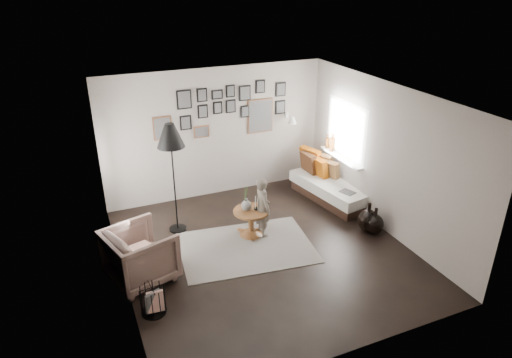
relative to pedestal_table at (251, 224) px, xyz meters
name	(u,v)px	position (x,y,z in m)	size (l,w,h in m)	color
ground	(265,251)	(0.01, -0.57, -0.23)	(4.80, 4.80, 0.00)	black
wall_back	(216,133)	(0.01, 1.83, 1.07)	(4.50, 4.50, 0.00)	gray
wall_front	(356,265)	(0.01, -2.97, 1.07)	(4.50, 4.50, 0.00)	gray
wall_left	(116,208)	(-2.24, -0.57, 1.07)	(4.80, 4.80, 0.00)	gray
wall_right	(385,158)	(2.26, -0.57, 1.07)	(4.80, 4.80, 0.00)	gray
ceiling	(267,97)	(0.01, -0.57, 2.37)	(4.80, 4.80, 0.00)	white
door_left	(108,189)	(-2.22, 0.63, 0.82)	(0.00, 2.14, 2.14)	white
window_right	(337,153)	(2.19, 0.77, 0.71)	(0.15, 1.32, 1.30)	white
gallery_wall	(229,110)	(0.30, 1.81, 1.52)	(2.74, 0.03, 1.08)	brown
wall_sconce	(292,120)	(1.56, 1.56, 1.24)	(0.18, 0.36, 0.16)	white
rug	(246,247)	(-0.23, -0.35, -0.22)	(2.18, 1.53, 0.01)	#B4AB9E
pedestal_table	(251,224)	(0.00, 0.00, 0.00)	(0.62, 0.62, 0.49)	brown
vase	(246,204)	(-0.08, 0.02, 0.40)	(0.18, 0.18, 0.44)	black
candles	(257,203)	(0.11, 0.00, 0.37)	(0.11, 0.11, 0.23)	black
daybed	(329,185)	(2.01, 0.70, 0.05)	(1.07, 1.92, 0.88)	black
magazine_on_daybed	(348,192)	(2.01, 0.06, 0.19)	(0.20, 0.27, 0.01)	black
armchair	(140,255)	(-1.99, -0.51, 0.19)	(0.89, 0.92, 0.84)	brown
armchair_cushion	(139,250)	(-1.99, -0.46, 0.25)	(0.38, 0.38, 0.09)	white
floor_lamp	(171,140)	(-1.14, 0.68, 1.49)	(0.46, 0.46, 1.99)	black
magazine_basket	(153,300)	(-1.99, -1.32, -0.02)	(0.36, 0.36, 0.41)	black
demijohn_large	(368,220)	(1.95, -0.69, -0.01)	(0.36, 0.36, 0.55)	black
demijohn_small	(375,224)	(2.01, -0.81, -0.04)	(0.32, 0.32, 0.50)	black
child	(263,207)	(0.19, -0.06, 0.32)	(0.40, 0.26, 1.09)	#595046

